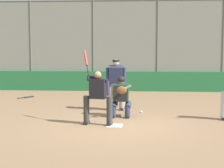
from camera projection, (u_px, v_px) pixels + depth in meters
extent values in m
plane|color=#846647|center=(115.00, 126.00, 10.26)|extent=(160.00, 160.00, 0.00)
cube|color=white|center=(115.00, 126.00, 10.26)|extent=(0.43, 0.43, 0.01)
cylinder|color=#515651|center=(223.00, 46.00, 17.67)|extent=(0.08, 0.08, 4.37)
cylinder|color=#515651|center=(157.00, 46.00, 17.88)|extent=(0.08, 0.08, 4.37)
cylinder|color=#515651|center=(93.00, 46.00, 18.10)|extent=(0.08, 0.08, 4.37)
cylinder|color=#515651|center=(31.00, 46.00, 18.31)|extent=(0.08, 0.08, 4.37)
cube|color=gray|center=(125.00, 46.00, 17.99)|extent=(21.61, 0.01, 4.37)
cylinder|color=#515651|center=(125.00, 0.00, 17.77)|extent=(21.61, 0.06, 0.06)
cube|color=#236638|center=(125.00, 81.00, 18.07)|extent=(21.18, 0.18, 0.95)
cube|color=slate|center=(111.00, 84.00, 20.82)|extent=(15.13, 3.05, 0.12)
cube|color=slate|center=(110.00, 83.00, 19.72)|extent=(15.13, 0.55, 0.44)
cube|color=#B7BABC|center=(110.00, 78.00, 19.69)|extent=(15.13, 0.24, 0.08)
cube|color=slate|center=(111.00, 79.00, 20.24)|extent=(15.13, 0.55, 0.76)
cube|color=#B7BABC|center=(111.00, 71.00, 20.20)|extent=(15.13, 0.24, 0.08)
cube|color=slate|center=(111.00, 75.00, 20.77)|extent=(15.13, 0.55, 1.08)
cube|color=#B7BABC|center=(111.00, 65.00, 20.71)|extent=(15.13, 0.24, 0.08)
cube|color=slate|center=(112.00, 72.00, 21.30)|extent=(15.13, 0.55, 1.40)
cube|color=#B7BABC|center=(112.00, 59.00, 21.23)|extent=(15.13, 0.24, 0.08)
cube|color=slate|center=(113.00, 68.00, 21.83)|extent=(15.13, 0.55, 1.72)
cube|color=#B7BABC|center=(113.00, 53.00, 21.74)|extent=(15.13, 0.24, 0.08)
cylinder|color=#333333|center=(109.00, 111.00, 10.26)|extent=(0.17, 0.17, 0.80)
cube|color=black|center=(110.00, 124.00, 10.30)|extent=(0.16, 0.30, 0.08)
cylinder|color=#333333|center=(86.00, 110.00, 10.43)|extent=(0.17, 0.17, 0.80)
cube|color=black|center=(87.00, 123.00, 10.47)|extent=(0.16, 0.30, 0.08)
cube|color=black|center=(98.00, 89.00, 10.28)|extent=(0.47, 0.33, 0.55)
sphere|color=#936B4C|center=(98.00, 75.00, 10.24)|extent=(0.20, 0.20, 0.20)
cylinder|color=black|center=(98.00, 78.00, 10.28)|extent=(0.57, 0.24, 0.21)
cylinder|color=black|center=(89.00, 78.00, 10.35)|extent=(0.10, 0.14, 0.15)
sphere|color=black|center=(89.00, 76.00, 10.37)|extent=(0.04, 0.04, 0.04)
cylinder|color=black|center=(88.00, 71.00, 10.44)|extent=(0.11, 0.20, 0.30)
cylinder|color=maroon|center=(86.00, 58.00, 10.61)|extent=(0.18, 0.31, 0.43)
cylinder|color=#2D334C|center=(127.00, 113.00, 11.35)|extent=(0.16, 0.16, 0.32)
cylinder|color=#2D334C|center=(128.00, 106.00, 11.54)|extent=(0.22, 0.50, 0.25)
cube|color=black|center=(127.00, 117.00, 11.36)|extent=(0.12, 0.27, 0.08)
cylinder|color=#2D334C|center=(113.00, 112.00, 11.41)|extent=(0.16, 0.16, 0.32)
cylinder|color=#2D334C|center=(114.00, 105.00, 11.60)|extent=(0.22, 0.50, 0.25)
cube|color=black|center=(113.00, 116.00, 11.42)|extent=(0.12, 0.27, 0.08)
cube|color=#2D5138|center=(121.00, 93.00, 11.57)|extent=(0.49, 0.40, 0.58)
cube|color=black|center=(121.00, 93.00, 11.42)|extent=(0.43, 0.17, 0.48)
sphere|color=#936B4C|center=(121.00, 81.00, 11.54)|extent=(0.22, 0.22, 0.22)
sphere|color=black|center=(121.00, 80.00, 11.53)|extent=(0.24, 0.24, 0.24)
cylinder|color=#2D5138|center=(126.00, 88.00, 11.28)|extent=(0.34, 0.55, 0.17)
ellipsoid|color=brown|center=(122.00, 90.00, 11.04)|extent=(0.31, 0.12, 0.24)
cylinder|color=#936B4C|center=(112.00, 92.00, 11.61)|extent=(0.12, 0.33, 0.47)
cylinder|color=gray|center=(122.00, 97.00, 12.69)|extent=(0.18, 0.18, 0.88)
cube|color=black|center=(122.00, 109.00, 12.74)|extent=(0.13, 0.29, 0.08)
cylinder|color=gray|center=(110.00, 97.00, 12.69)|extent=(0.18, 0.18, 0.88)
cube|color=black|center=(110.00, 109.00, 12.73)|extent=(0.13, 0.29, 0.08)
cube|color=#282D4C|center=(116.00, 75.00, 12.56)|extent=(0.51, 0.45, 0.67)
sphere|color=tan|center=(116.00, 63.00, 12.51)|extent=(0.22, 0.22, 0.22)
cylinder|color=black|center=(116.00, 61.00, 12.51)|extent=(0.23, 0.23, 0.08)
cylinder|color=#282D4C|center=(124.00, 82.00, 12.51)|extent=(0.14, 0.25, 0.94)
cylinder|color=#282D4C|center=(108.00, 82.00, 12.51)|extent=(0.17, 0.25, 0.94)
cylinder|color=#B7B7BC|center=(224.00, 106.00, 11.04)|extent=(0.18, 0.18, 0.85)
cube|color=black|center=(223.00, 119.00, 11.08)|extent=(0.17, 0.30, 0.08)
sphere|color=black|center=(18.00, 98.00, 15.38)|extent=(0.04, 0.04, 0.04)
cylinder|color=black|center=(21.00, 98.00, 15.51)|extent=(0.22, 0.29, 0.03)
cylinder|color=#28282D|center=(29.00, 97.00, 15.82)|extent=(0.33, 0.42, 0.07)
sphere|color=white|center=(141.00, 112.00, 12.24)|extent=(0.07, 0.07, 0.07)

